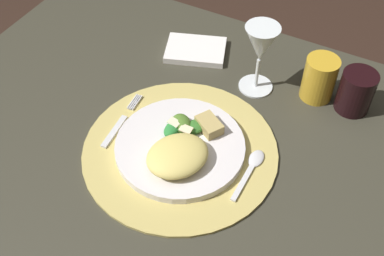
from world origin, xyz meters
The scene contains 12 objects.
dining_table centered at (0.00, 0.00, 0.53)m, with size 1.19×0.81×0.71m.
placemat centered at (-0.02, -0.05, 0.71)m, with size 0.38×0.38×0.01m, color tan.
dinner_plate centered at (-0.02, -0.05, 0.72)m, with size 0.25×0.25×0.02m, color silver.
pasta_serving centered at (0.00, -0.09, 0.75)m, with size 0.12×0.10×0.04m, color #DEC86A.
salad_greens centered at (-0.03, -0.01, 0.74)m, with size 0.08×0.08×0.02m.
bread_piece centered at (0.02, 0.02, 0.74)m, with size 0.05×0.04×0.02m, color tan.
fork centered at (-0.16, -0.04, 0.72)m, with size 0.03×0.16×0.00m.
spoon centered at (0.12, -0.02, 0.72)m, with size 0.03×0.13×0.01m.
napkin centered at (-0.13, 0.24, 0.72)m, with size 0.14×0.10×0.02m, color white.
wine_glass centered at (0.04, 0.19, 0.82)m, with size 0.08×0.08×0.16m.
amber_tumbler centered at (0.17, 0.23, 0.76)m, with size 0.07×0.07×0.10m, color gold.
dark_tumbler centered at (0.25, 0.23, 0.76)m, with size 0.07×0.07×0.09m, color black.
Camera 1 is at (0.29, -0.57, 1.45)m, focal length 45.62 mm.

